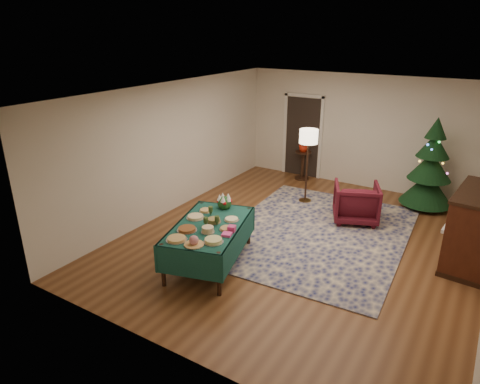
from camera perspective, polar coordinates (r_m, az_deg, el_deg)
The scene contains 26 objects.
room_shell at distance 7.52m, azimuth 8.84°, elevation 2.69°, with size 7.00×7.00×7.00m.
doorway at distance 11.28m, azimuth 8.35°, elevation 7.58°, with size 1.08×0.04×2.16m.
rug at distance 8.38m, azimuth 10.16°, elevation -5.34°, with size 3.20×4.20×0.02m, color #141C4E.
buffet_table at distance 7.01m, azimuth -4.13°, elevation -5.40°, with size 1.52×2.05×0.71m.
platter_0 at distance 6.51m, azimuth -8.45°, elevation -6.21°, with size 0.32×0.32×0.04m.
platter_1 at distance 6.32m, azimuth -6.17°, elevation -6.56°, with size 0.30×0.30×0.15m.
platter_2 at distance 6.39m, azimuth -3.57°, elevation -6.48°, with size 0.30×0.30×0.06m.
platter_3 at distance 6.78m, azimuth -7.08°, elevation -4.95°, with size 0.32×0.32×0.05m.
platter_4 at distance 6.68m, azimuth -4.31°, elevation -5.04°, with size 0.22×0.22×0.10m.
platter_5 at distance 6.76m, azimuth -1.73°, elevation -4.92°, with size 0.25×0.25×0.04m.
platter_6 at distance 7.19m, azimuth -5.96°, elevation -3.33°, with size 0.31×0.31×0.05m.
platter_7 at distance 7.01m, azimuth -3.51°, elevation -3.82°, with size 0.24×0.24×0.07m.
platter_8 at distance 7.07m, azimuth -1.13°, elevation -3.67°, with size 0.25×0.25×0.04m.
platter_9 at distance 7.43m, azimuth -4.60°, elevation -2.48°, with size 0.22×0.22×0.04m.
goblet_0 at distance 7.24m, azimuth -3.94°, elevation -2.52°, with size 0.08×0.08×0.17m.
goblet_1 at distance 6.87m, azimuth -3.09°, elevation -3.83°, with size 0.08×0.08×0.17m.
goblet_2 at distance 6.84m, azimuth -4.58°, elevation -3.99°, with size 0.08×0.08×0.17m.
napkin_stack at distance 6.58m, azimuth -1.76°, elevation -5.66°, with size 0.14×0.14×0.04m, color #EF4298.
gift_box at distance 6.69m, azimuth -1.11°, elevation -4.91°, with size 0.11×0.11×0.09m, color #D13A7B.
centerpiece at distance 7.51m, azimuth -2.09°, elevation -1.29°, with size 0.26×0.26×0.29m.
armchair at distance 8.90m, azimuth 15.23°, elevation -1.12°, with size 0.85×0.80×0.88m, color #4E101B.
floor_lamp at distance 9.39m, azimuth 9.11°, elevation 6.74°, with size 0.40×0.40×1.66m.
side_table at distance 11.16m, azimuth 8.33°, elevation 3.49°, with size 0.41×0.41×0.73m.
potted_plant at distance 11.03m, azimuth 8.47°, elevation 5.96°, with size 0.24×0.44×0.24m, color red.
christmas_tree at distance 9.97m, azimuth 24.03°, elevation 2.93°, with size 1.16×1.16×1.99m.
piano at distance 7.94m, azimuth 28.68°, elevation -4.36°, with size 0.82×1.54×1.29m.
Camera 1 is at (2.72, -6.61, 3.70)m, focal length 32.00 mm.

